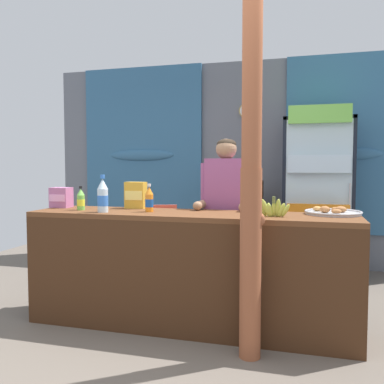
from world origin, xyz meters
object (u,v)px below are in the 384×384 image
Objects in this scene: shopkeeper at (226,204)px; snack_box_wafer at (61,197)px; timber_post at (251,176)px; soda_bottle_orange_soda at (149,200)px; drink_fridge at (318,185)px; soda_bottle_lime_soda at (81,200)px; pastry_tray at (333,212)px; stall_counter at (186,260)px; bottle_shelf_rack at (243,223)px; soda_bottle_water at (103,196)px; snack_box_choco_powder at (136,195)px; plastic_lawn_chair at (160,236)px; banana_bunch at (273,209)px.

shopkeeper is 8.54× the size of snack_box_wafer.
timber_post is 1.93m from snack_box_wafer.
soda_bottle_orange_soda reaches higher than snack_box_wafer.
timber_post is 2.38m from drink_fridge.
drink_fridge is 9.59× the size of soda_bottle_lime_soda.
pastry_tray is at bearing -15.81° from shopkeeper.
bottle_shelf_rack is (0.16, 2.13, 0.02)m from stall_counter.
bottle_shelf_rack is at bearing 68.17° from soda_bottle_water.
stall_counter is at bearing -111.34° from shopkeeper.
soda_bottle_water is 1.69× the size of snack_box_wafer.
soda_bottle_water reaches higher than snack_box_choco_powder.
soda_bottle_orange_soda is 0.99× the size of snack_box_choco_powder.
drink_fridge reaches higher than soda_bottle_lime_soda.
soda_bottle_orange_soda is 1.28× the size of snack_box_wafer.
shopkeeper is 0.95m from pastry_tray.
plastic_lawn_chair is at bearing 116.68° from stall_counter.
shopkeeper is 3.58× the size of pastry_tray.
stall_counter is 1.08m from soda_bottle_lime_soda.
snack_box_choco_powder is 1.71m from pastry_tray.
shopkeeper reaches higher than plastic_lawn_chair.
plastic_lawn_chair is at bearing 81.12° from soda_bottle_lime_soda.
soda_bottle_lime_soda reaches higher than pastry_tray.
bottle_shelf_rack is 2.38m from soda_bottle_water.
drink_fridge is 1.27× the size of shopkeeper.
shopkeeper is 5.96× the size of banana_bunch.
soda_bottle_lime_soda is (-1.20, -0.50, 0.05)m from shopkeeper.
plastic_lawn_chair is 1.48m from snack_box_wafer.
pastry_tray is (2.41, 0.08, -0.07)m from snack_box_wafer.
soda_bottle_orange_soda is (0.41, -1.40, 0.56)m from plastic_lawn_chair.
soda_bottle_lime_soda is at bearing -98.88° from plastic_lawn_chair.
timber_post is 8.46× the size of soda_bottle_water.
banana_bunch is at bearing 2.68° from stall_counter.
soda_bottle_lime_soda is at bearing -157.47° from shopkeeper.
pastry_tray is (0.98, -1.82, 0.37)m from bottle_shelf_rack.
stall_counter is at bearing -15.07° from soda_bottle_orange_soda.
drink_fridge is at bearing 92.50° from pastry_tray.
drink_fridge reaches higher than soda_bottle_water.
timber_post reaches higher than soda_bottle_water.
shopkeeper is (0.22, 0.56, 0.41)m from stall_counter.
snack_box_choco_powder reaches higher than banana_bunch.
soda_bottle_water is at bearing -147.03° from shopkeeper.
timber_post is 1.02m from soda_bottle_orange_soda.
soda_bottle_lime_soda is at bearing -173.59° from pastry_tray.
plastic_lawn_chair is at bearing 147.73° from pastry_tray.
stall_counter is at bearing -10.05° from snack_box_wafer.
soda_bottle_orange_soda is (-1.41, -1.90, -0.06)m from drink_fridge.
stall_counter is at bearing -117.96° from drink_fridge.
drink_fridge is 7.57× the size of banana_bunch.
shopkeeper reaches higher than stall_counter.
soda_bottle_orange_soda reaches higher than bottle_shelf_rack.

